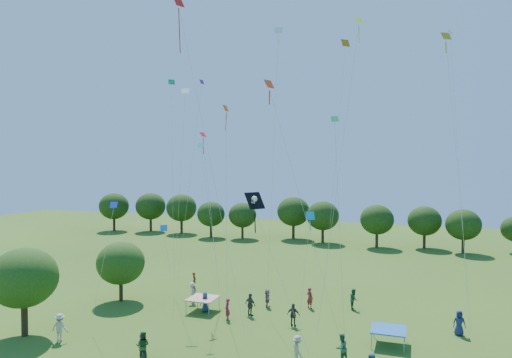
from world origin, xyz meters
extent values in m
cylinder|color=#422B19|center=(-16.18, 11.64, 1.06)|extent=(0.44, 0.44, 2.13)
ellipsoid|color=#2A4F16|center=(-16.18, 11.64, 4.07)|extent=(4.58, 4.58, 4.12)
cylinder|color=#422B19|center=(-14.74, 20.61, 0.79)|extent=(0.33, 0.33, 1.58)
ellipsoid|color=#2A4F16|center=(-14.74, 20.61, 3.33)|extent=(4.11, 4.11, 3.70)
cylinder|color=#422B19|center=(-41.12, 55.27, 1.08)|extent=(0.44, 0.44, 2.15)
ellipsoid|color=#213D11|center=(-41.12, 55.27, 4.35)|extent=(5.17, 5.17, 4.65)
cylinder|color=#422B19|center=(-34.66, 56.91, 1.09)|extent=(0.45, 0.45, 2.17)
ellipsoid|color=#213D11|center=(-34.66, 56.91, 4.39)|extent=(5.22, 5.22, 4.70)
cylinder|color=#422B19|center=(-28.36, 56.56, 1.08)|extent=(0.44, 0.44, 2.15)
ellipsoid|color=#213D11|center=(-28.36, 56.56, 4.35)|extent=(5.17, 5.17, 4.65)
cylinder|color=#422B19|center=(-21.78, 54.28, 0.93)|extent=(0.38, 0.38, 1.87)
ellipsoid|color=#213D11|center=(-21.78, 54.28, 3.77)|extent=(4.48, 4.48, 4.03)
cylinder|color=#422B19|center=(-16.56, 54.89, 0.92)|extent=(0.38, 0.38, 1.84)
ellipsoid|color=#213D11|center=(-16.56, 54.89, 3.72)|extent=(4.42, 4.42, 3.98)
cylinder|color=#422B19|center=(-8.83, 57.29, 1.07)|extent=(0.44, 0.44, 2.14)
ellipsoid|color=#213D11|center=(-8.83, 57.29, 4.33)|extent=(5.14, 5.14, 4.63)
cylinder|color=#422B19|center=(-3.73, 55.12, 1.01)|extent=(0.42, 0.42, 2.03)
ellipsoid|color=#213D11|center=(-3.73, 55.12, 4.09)|extent=(4.86, 4.86, 4.37)
cylinder|color=#422B19|center=(4.25, 54.00, 0.98)|extent=(0.40, 0.40, 1.96)
ellipsoid|color=#213D11|center=(4.25, 54.00, 3.96)|extent=(4.71, 4.71, 4.24)
cylinder|color=#422B19|center=(10.62, 55.53, 0.96)|extent=(0.39, 0.39, 1.91)
ellipsoid|color=#213D11|center=(10.62, 55.53, 3.87)|extent=(4.59, 4.59, 4.13)
cylinder|color=#422B19|center=(15.42, 53.36, 0.94)|extent=(0.39, 0.39, 1.89)
ellipsoid|color=#213D11|center=(15.42, 53.36, 3.82)|extent=(4.54, 4.54, 4.08)
cube|color=red|center=(-6.83, 20.49, 1.05)|extent=(2.20, 2.20, 0.08)
cylinder|color=#999999|center=(-7.83, 19.49, 0.55)|extent=(0.05, 0.05, 1.10)
cylinder|color=#999999|center=(-5.83, 19.49, 0.55)|extent=(0.05, 0.05, 1.10)
cylinder|color=#999999|center=(-7.83, 21.49, 0.55)|extent=(0.05, 0.05, 1.10)
cylinder|color=#999999|center=(-5.83, 21.49, 0.55)|extent=(0.05, 0.05, 1.10)
cube|color=blue|center=(7.74, 18.25, 1.05)|extent=(2.20, 2.20, 0.08)
cylinder|color=#999999|center=(6.74, 17.25, 0.55)|extent=(0.05, 0.05, 1.10)
cylinder|color=#999999|center=(8.74, 17.25, 0.55)|extent=(0.05, 0.05, 1.10)
cylinder|color=#999999|center=(6.74, 19.25, 0.55)|extent=(0.05, 0.05, 1.10)
cylinder|color=#999999|center=(8.74, 19.25, 0.55)|extent=(0.05, 0.05, 1.10)
imported|color=navy|center=(12.29, 21.66, 0.87)|extent=(0.94, 0.63, 1.74)
imported|color=maroon|center=(-4.17, 19.25, 0.81)|extent=(0.52, 0.68, 1.63)
imported|color=#224C20|center=(-6.24, 10.96, 0.88)|extent=(0.96, 0.68, 1.76)
imported|color=#AD988A|center=(2.76, 13.64, 0.84)|extent=(1.01, 1.18, 1.68)
imported|color=#3A332E|center=(0.96, 19.58, 0.84)|extent=(1.01, 0.51, 1.68)
imported|color=#925590|center=(-6.59, 11.52, 0.74)|extent=(1.06, 1.47, 1.49)
imported|color=maroon|center=(-10.42, 26.05, 0.81)|extent=(0.55, 0.69, 1.61)
imported|color=#26593D|center=(5.21, 14.72, 0.85)|extent=(0.86, 0.94, 1.70)
imported|color=beige|center=(-13.20, 11.72, 0.93)|extent=(1.26, 0.67, 1.86)
imported|color=#484339|center=(-2.79, 20.66, 0.89)|extent=(1.15, 0.85, 1.78)
imported|color=#884F76|center=(-2.21, 23.22, 0.74)|extent=(0.92, 1.46, 1.47)
imported|color=navy|center=(-6.58, 20.39, 0.79)|extent=(0.86, 0.85, 1.58)
imported|color=maroon|center=(1.18, 24.12, 0.85)|extent=(0.75, 0.67, 1.70)
imported|color=#22502F|center=(4.65, 25.01, 0.84)|extent=(0.58, 0.89, 1.68)
imported|color=#C3AF9C|center=(-8.65, 22.18, 0.89)|extent=(1.07, 1.26, 1.77)
imported|color=#3D3431|center=(-8.96, 22.98, 0.77)|extent=(0.55, 0.95, 1.53)
cube|color=black|center=(0.71, 11.75, 9.85)|extent=(1.07, 1.23, 0.92)
cube|color=black|center=(0.71, 11.80, 8.58)|extent=(0.12, 0.27, 1.18)
sphere|color=white|center=(0.71, 11.69, 9.95)|extent=(0.34, 0.34, 0.34)
cylinder|color=white|center=(0.71, 11.69, 9.67)|extent=(0.25, 0.47, 0.31)
cylinder|color=white|center=(0.71, 11.69, 9.67)|extent=(0.25, 0.47, 0.31)
cylinder|color=beige|center=(2.26, 11.92, 5.35)|extent=(3.13, 0.34, 8.11)
cube|color=red|center=(-6.39, 16.01, 23.16)|extent=(0.64, 0.80, 0.63)
cube|color=red|center=(-6.39, 16.06, 21.22)|extent=(0.27, 0.62, 2.94)
cylinder|color=beige|center=(-3.46, 14.76, 12.08)|extent=(5.87, 2.52, 21.57)
cube|color=red|center=(-7.96, 22.98, 14.44)|extent=(0.55, 0.64, 0.40)
cube|color=red|center=(-7.96, 23.03, 13.42)|extent=(0.17, 0.30, 1.34)
cylinder|color=beige|center=(-7.01, 22.48, 7.76)|extent=(1.92, 1.01, 12.92)
cube|color=orange|center=(4.15, 22.82, 21.14)|extent=(0.69, 0.65, 0.60)
cylinder|color=beige|center=(3.33, 23.03, 11.08)|extent=(1.66, 0.44, 19.57)
cube|color=#D3EC14|center=(5.64, 18.65, 21.50)|extent=(0.68, 0.70, 0.45)
cube|color=#D3EC14|center=(5.64, 18.70, 20.57)|extent=(0.07, 0.25, 1.12)
cylinder|color=beige|center=(4.59, 17.16, 11.28)|extent=(2.12, 3.02, 19.96)
cube|color=#1DA053|center=(5.42, 10.49, 14.21)|extent=(0.44, 0.36, 0.30)
cylinder|color=beige|center=(5.48, 12.15, 7.67)|extent=(0.15, 3.34, 12.75)
cube|color=blue|center=(-11.25, 15.04, 8.97)|extent=(0.59, 0.49, 0.42)
cylinder|color=beige|center=(-11.75, 14.48, 5.03)|extent=(1.01, 1.14, 7.46)
cube|color=purple|center=(-9.64, 26.24, 19.58)|extent=(0.36, 0.51, 0.42)
cylinder|color=beige|center=(-10.46, 25.33, 10.34)|extent=(1.68, 1.85, 18.08)
cube|color=silver|center=(-9.98, 23.61, 18.35)|extent=(0.81, 0.69, 0.53)
cylinder|color=beige|center=(-10.61, 23.67, 9.68)|extent=(1.27, 0.14, 16.77)
cube|color=#0E95D4|center=(3.29, 14.57, 8.79)|extent=(0.59, 0.46, 0.47)
cube|color=#0E95D4|center=(3.29, 14.62, 8.16)|extent=(0.10, 0.15, 0.60)
cylinder|color=beige|center=(2.82, 14.98, 4.93)|extent=(0.95, 0.84, 7.27)
cube|color=red|center=(2.07, 10.14, 16.09)|extent=(0.50, 0.61, 0.45)
cube|color=red|center=(2.07, 10.19, 15.39)|extent=(0.11, 0.18, 0.71)
cylinder|color=beige|center=(3.72, 12.00, 8.58)|extent=(3.33, 3.74, 14.57)
cube|color=#FF560D|center=(-4.07, 18.83, 16.06)|extent=(0.31, 0.54, 0.47)
cube|color=#FF560D|center=(-4.07, 18.88, 15.07)|extent=(0.22, 0.27, 1.31)
cylinder|color=beige|center=(-4.20, 19.22, 8.57)|extent=(0.29, 0.81, 14.55)
cube|color=orange|center=(10.88, 16.10, 19.30)|extent=(0.61, 0.54, 0.46)
cube|color=orange|center=(10.88, 16.15, 18.64)|extent=(0.09, 0.16, 0.64)
cylinder|color=beige|center=(11.83, 17.54, 10.19)|extent=(1.93, 2.90, 17.78)
cube|color=#1B9953|center=(-14.22, 28.68, 20.23)|extent=(0.73, 0.69, 0.57)
cylinder|color=beige|center=(-12.92, 26.47, 10.63)|extent=(2.62, 4.44, 18.66)
cube|color=blue|center=(-12.76, 24.48, 5.93)|extent=(0.75, 0.66, 0.54)
cylinder|color=beige|center=(-12.27, 24.31, 3.48)|extent=(1.01, 0.36, 4.37)
cube|color=#5A178E|center=(11.66, 24.81, 21.79)|extent=(0.35, 0.42, 0.29)
cylinder|color=beige|center=(12.15, 21.87, 11.47)|extent=(1.01, 5.90, 20.34)
cube|color=silver|center=(-0.01, 18.88, 21.41)|extent=(0.62, 0.38, 0.51)
cube|color=silver|center=(-0.01, 18.93, 20.73)|extent=(0.14, 0.15, 0.63)
cylinder|color=beige|center=(-0.78, 19.97, 11.23)|extent=(1.55, 2.20, 19.87)
cube|color=#0BA1A8|center=(-6.81, 20.21, 13.41)|extent=(0.56, 0.53, 0.34)
cylinder|color=beige|center=(-6.45, 21.24, 7.26)|extent=(0.74, 2.08, 11.92)
camera|label=1|loc=(9.26, -12.53, 11.98)|focal=32.00mm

